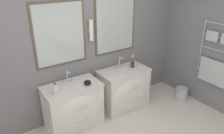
{
  "coord_description": "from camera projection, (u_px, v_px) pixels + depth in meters",
  "views": [
    {
      "loc": [
        -1.44,
        -1.43,
        2.43
      ],
      "look_at": [
        0.36,
        1.19,
        1.02
      ],
      "focal_mm": 35.0,
      "sensor_mm": 36.0,
      "label": 1
    }
  ],
  "objects": [
    {
      "name": "wall_back",
      "position": [
        76.0,
        45.0,
        3.59
      ],
      "size": [
        5.9,
        0.15,
        2.6
      ],
      "color": "slate",
      "rests_on": "ground_plane"
    },
    {
      "name": "wall_right",
      "position": [
        207.0,
        38.0,
        3.99
      ],
      "size": [
        0.13,
        3.56,
        2.6
      ],
      "color": "slate",
      "rests_on": "ground_plane"
    },
    {
      "name": "vanity_left",
      "position": [
        74.0,
        107.0,
        3.57
      ],
      "size": [
        0.92,
        0.59,
        0.77
      ],
      "color": "white",
      "rests_on": "ground_plane"
    },
    {
      "name": "vanity_right",
      "position": [
        125.0,
        89.0,
        4.1
      ],
      "size": [
        0.92,
        0.59,
        0.77
      ],
      "color": "white",
      "rests_on": "ground_plane"
    },
    {
      "name": "faucet_left",
      "position": [
        68.0,
        77.0,
        3.49
      ],
      "size": [
        0.17,
        0.13,
        0.22
      ],
      "color": "silver",
      "rests_on": "vanity_left"
    },
    {
      "name": "faucet_right",
      "position": [
        120.0,
        62.0,
        4.03
      ],
      "size": [
        0.17,
        0.13,
        0.22
      ],
      "color": "silver",
      "rests_on": "vanity_right"
    },
    {
      "name": "toiletry_bottle",
      "position": [
        55.0,
        89.0,
        3.19
      ],
      "size": [
        0.07,
        0.07,
        0.17
      ],
      "color": "silver",
      "rests_on": "vanity_left"
    },
    {
      "name": "amenity_bowl",
      "position": [
        87.0,
        83.0,
        3.46
      ],
      "size": [
        0.12,
        0.12,
        0.07
      ],
      "color": "black",
      "rests_on": "vanity_left"
    },
    {
      "name": "flower_vase",
      "position": [
        133.0,
        62.0,
        4.05
      ],
      "size": [
        0.06,
        0.06,
        0.24
      ],
      "color": "#332D2D",
      "rests_on": "vanity_right"
    },
    {
      "name": "soap_dish",
      "position": [
        122.0,
        73.0,
        3.81
      ],
      "size": [
        0.11,
        0.08,
        0.04
      ],
      "color": "white",
      "rests_on": "vanity_right"
    },
    {
      "name": "waste_bin",
      "position": [
        181.0,
        93.0,
        4.47
      ],
      "size": [
        0.24,
        0.24,
        0.25
      ],
      "color": "#B7B7BC",
      "rests_on": "ground_plane"
    }
  ]
}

